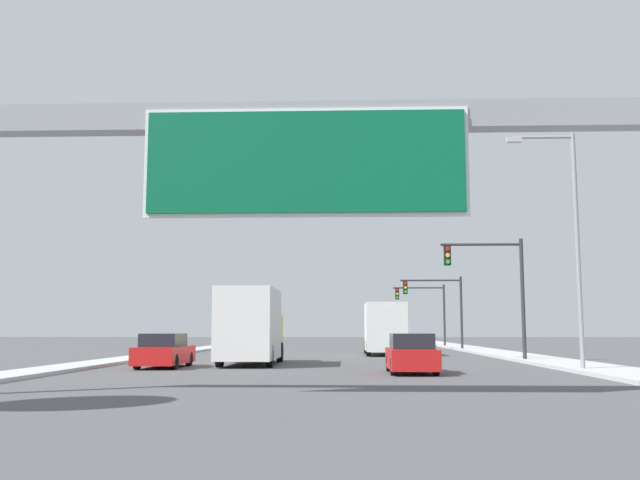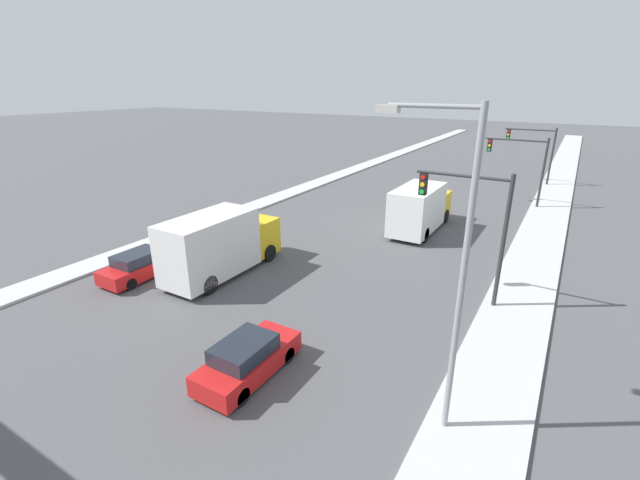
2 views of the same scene
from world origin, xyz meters
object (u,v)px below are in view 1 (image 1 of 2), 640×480
object	(u,v)px
sign_gantry	(306,151)
car_mid_right	(411,355)
car_mid_center	(164,352)
traffic_light_mid_block	(441,300)
traffic_light_near_intersection	(497,279)
traffic_light_far_intersection	(427,304)
truck_box_primary	(251,327)
truck_box_secondary	(384,329)
street_lamp_right	(569,230)

from	to	relation	value
sign_gantry	car_mid_right	size ratio (longest dim) A/B	4.74
sign_gantry	car_mid_center	bearing A→B (deg)	116.83
sign_gantry	traffic_light_mid_block	bearing A→B (deg)	77.87
traffic_light_near_intersection	traffic_light_far_intersection	size ratio (longest dim) A/B	1.10
sign_gantry	car_mid_right	distance (m)	12.10
sign_gantry	truck_box_primary	bearing A→B (deg)	102.11
truck_box_primary	truck_box_secondary	distance (m)	14.71
sign_gantry	traffic_light_mid_block	xyz separation A→B (m)	(8.62, 40.10, -2.15)
car_mid_right	traffic_light_near_intersection	distance (m)	11.84
car_mid_center	truck_box_secondary	bearing A→B (deg)	55.73
truck_box_secondary	traffic_light_mid_block	xyz separation A→B (m)	(5.12, 10.86, 2.33)
traffic_light_near_intersection	traffic_light_far_intersection	bearing A→B (deg)	90.53
sign_gantry	traffic_light_far_intersection	world-z (taller)	sign_gantry
truck_box_primary	car_mid_right	bearing A→B (deg)	-41.03
truck_box_primary	traffic_light_far_intersection	bearing A→B (deg)	70.24
sign_gantry	truck_box_primary	xyz separation A→B (m)	(-3.50, 16.31, -4.38)
traffic_light_far_intersection	car_mid_center	bearing A→B (deg)	-113.33
street_lamp_right	truck_box_secondary	bearing A→B (deg)	110.02
truck_box_secondary	traffic_light_near_intersection	bearing A→B (deg)	-59.33
truck_box_primary	traffic_light_far_intersection	world-z (taller)	traffic_light_far_intersection
car_mid_right	traffic_light_mid_block	world-z (taller)	traffic_light_mid_block
truck_box_secondary	traffic_light_far_intersection	bearing A→B (deg)	76.15
traffic_light_far_intersection	street_lamp_right	xyz separation A→B (m)	(1.39, -38.78, 1.67)
traffic_light_near_intersection	traffic_light_mid_block	distance (m)	20.00
traffic_light_near_intersection	traffic_light_far_intersection	distance (m)	30.00
sign_gantry	car_mid_right	world-z (taller)	sign_gantry
car_mid_right	traffic_light_mid_block	distance (m)	30.51
car_mid_right	truck_box_primary	world-z (taller)	truck_box_primary
sign_gantry	traffic_light_far_intersection	bearing A→B (deg)	80.21
traffic_light_near_intersection	traffic_light_mid_block	world-z (taller)	traffic_light_near_intersection
truck_box_secondary	street_lamp_right	xyz separation A→B (m)	(6.53, -17.92, 3.98)
truck_box_secondary	traffic_light_mid_block	distance (m)	12.23
traffic_light_mid_block	car_mid_right	bearing A→B (deg)	-99.72
traffic_light_far_intersection	traffic_light_near_intersection	bearing A→B (deg)	-89.47
car_mid_center	traffic_light_mid_block	bearing A→B (deg)	59.26
truck_box_secondary	traffic_light_far_intersection	xyz separation A→B (m)	(5.14, 20.86, 2.31)
car_mid_right	traffic_light_far_intersection	distance (m)	40.36
sign_gantry	truck_box_secondary	size ratio (longest dim) A/B	2.71
sign_gantry	car_mid_right	bearing A→B (deg)	71.09
traffic_light_near_intersection	car_mid_right	bearing A→B (deg)	-118.72
sign_gantry	car_mid_center	distance (m)	16.44
traffic_light_mid_block	street_lamp_right	bearing A→B (deg)	-87.20
car_mid_center	street_lamp_right	xyz separation A→B (m)	(17.03, -2.52, 4.96)
sign_gantry	truck_box_secondary	distance (m)	29.79
traffic_light_near_intersection	traffic_light_far_intersection	xyz separation A→B (m)	(-0.28, 30.00, -0.32)
car_mid_center	street_lamp_right	bearing A→B (deg)	-8.41
truck_box_primary	traffic_light_mid_block	distance (m)	26.80
sign_gantry	car_mid_right	xyz separation A→B (m)	(3.50, 10.21, -5.46)
sign_gantry	truck_box_secondary	bearing A→B (deg)	83.18
sign_gantry	car_mid_center	world-z (taller)	sign_gantry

